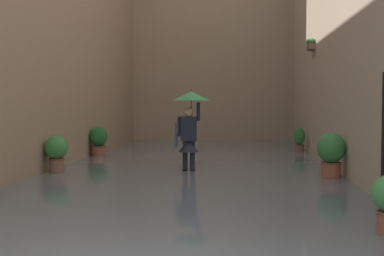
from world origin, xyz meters
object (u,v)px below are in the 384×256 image
object	(u,v)px
person_wading	(190,117)
potted_plant_mid_right	(99,141)
potted_plant_far_left	(331,154)
potted_plant_near_right	(56,152)
potted_plant_mid_left	(300,140)

from	to	relation	value
person_wading	potted_plant_mid_right	distance (m)	4.67
person_wading	potted_plant_far_left	distance (m)	3.41
person_wading	potted_plant_mid_right	xyz separation A→B (m)	(3.13, -3.36, -0.84)
potted_plant_mid_right	potted_plant_near_right	world-z (taller)	potted_plant_mid_right
potted_plant_far_left	potted_plant_mid_left	xyz separation A→B (m)	(-0.04, -6.38, -0.14)
potted_plant_mid_right	potted_plant_near_right	bearing A→B (deg)	90.31
potted_plant_far_left	potted_plant_mid_left	distance (m)	6.39
person_wading	potted_plant_mid_left	world-z (taller)	person_wading
person_wading	potted_plant_far_left	world-z (taller)	person_wading
potted_plant_mid_right	person_wading	bearing A→B (deg)	133.05
potted_plant_mid_right	potted_plant_near_right	distance (m)	3.91
potted_plant_mid_right	potted_plant_far_left	xyz separation A→B (m)	(-6.33, 4.27, 0.06)
potted_plant_near_right	potted_plant_far_left	bearing A→B (deg)	176.70
potted_plant_mid_left	potted_plant_near_right	bearing A→B (deg)	43.49
potted_plant_mid_right	potted_plant_far_left	distance (m)	7.64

